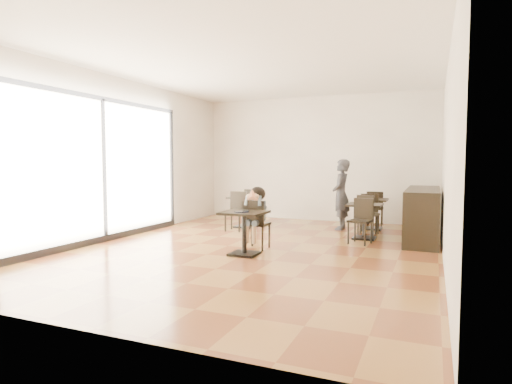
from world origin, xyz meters
The scene contains 23 objects.
floor centered at (0.00, 0.00, 0.00)m, with size 6.00×8.00×0.01m, color #905E2B.
ceiling centered at (0.00, 0.00, 3.20)m, with size 6.00×8.00×0.01m, color white.
wall_back centered at (0.00, 4.00, 1.60)m, with size 6.00×0.01×3.20m, color white.
wall_front centered at (0.00, -4.00, 1.60)m, with size 6.00×0.01×3.20m, color white.
wall_left centered at (-3.00, 0.00, 1.60)m, with size 0.01×8.00×3.20m, color white.
wall_right centered at (3.00, 0.00, 1.60)m, with size 0.01×8.00×3.20m, color white.
storefront_window centered at (-2.97, -0.50, 1.40)m, with size 0.04×4.50×2.60m, color white.
child_table centered at (0.00, -0.57, 0.36)m, with size 0.68×0.68×0.72m, color black, non-canonical shape.
child_chair centered at (0.00, -0.02, 0.43)m, with size 0.39×0.39×0.86m, color black, non-canonical shape.
child centered at (0.00, -0.02, 0.54)m, with size 0.39×0.54×1.08m, color slate, non-canonical shape.
plate centered at (0.00, -0.67, 0.72)m, with size 0.24×0.24×0.01m, color black.
pizza_slice centered at (0.00, -0.21, 0.94)m, with size 0.25×0.19×0.06m, color #D3BC6C, non-canonical shape.
adult_patron centered at (0.92, 2.69, 0.79)m, with size 0.58×0.38×1.58m, color #36353B.
cafe_table_mid centered at (1.59, 1.68, 0.35)m, with size 0.66×0.66×0.70m, color black, non-canonical shape.
cafe_table_left centered at (-1.19, 2.14, 0.36)m, with size 0.68×0.68×0.72m, color black, non-canonical shape.
cafe_table_back centered at (1.57, 2.99, 0.34)m, with size 0.65×0.65×0.69m, color black, non-canonical shape.
chair_mid_a centered at (1.59, 2.23, 0.42)m, with size 0.38×0.38×0.84m, color black, non-canonical shape.
chair_mid_b centered at (1.59, 1.13, 0.42)m, with size 0.38×0.38×0.84m, color black, non-canonical shape.
chair_left_a centered at (-1.19, 2.69, 0.43)m, with size 0.39×0.39×0.86m, color black, non-canonical shape.
chair_left_b centered at (-1.19, 1.59, 0.43)m, with size 0.39×0.39×0.86m, color black, non-canonical shape.
chair_back_a centered at (1.57, 3.50, 0.41)m, with size 0.37×0.37×0.83m, color black, non-canonical shape.
chair_back_b centered at (1.57, 2.44, 0.41)m, with size 0.37×0.37×0.83m, color black, non-canonical shape.
service_counter centered at (2.65, 2.00, 0.50)m, with size 0.60×2.40×1.00m, color black.
Camera 1 is at (2.83, -6.86, 1.52)m, focal length 30.00 mm.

